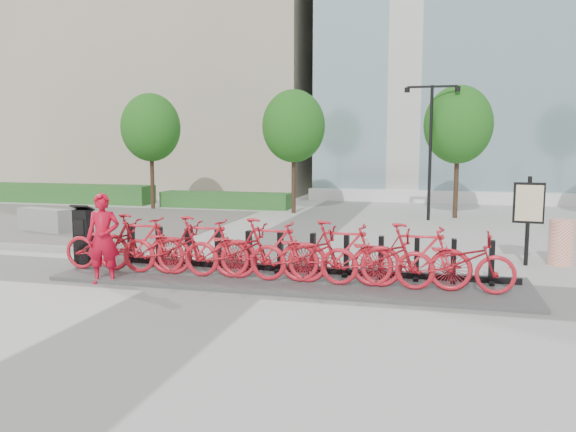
% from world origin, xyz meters
% --- Properties ---
extents(ground, '(120.00, 120.00, 0.00)m').
position_xyz_m(ground, '(0.00, 0.00, 0.00)').
color(ground, '#9C9C9C').
extents(gravel_patch, '(14.00, 14.00, 0.00)m').
position_xyz_m(gravel_patch, '(-10.00, 7.00, 0.01)').
color(gravel_patch, '#655B52').
rests_on(gravel_patch, ground).
extents(hedge_a, '(10.00, 1.40, 0.90)m').
position_xyz_m(hedge_a, '(-14.00, 13.50, 0.45)').
color(hedge_a, '#1E481B').
rests_on(hedge_a, ground).
extents(hedge_b, '(6.00, 1.20, 0.70)m').
position_xyz_m(hedge_b, '(-5.00, 13.20, 0.35)').
color(hedge_b, '#1E481B').
rests_on(hedge_b, ground).
extents(tree_0, '(2.60, 2.60, 5.10)m').
position_xyz_m(tree_0, '(-8.00, 12.00, 3.59)').
color(tree_0, '#402E1E').
rests_on(tree_0, ground).
extents(tree_1, '(2.60, 2.60, 5.10)m').
position_xyz_m(tree_1, '(-1.50, 12.00, 3.59)').
color(tree_1, '#402E1E').
rests_on(tree_1, ground).
extents(tree_2, '(2.60, 2.60, 5.10)m').
position_xyz_m(tree_2, '(5.00, 12.00, 3.59)').
color(tree_2, '#402E1E').
rests_on(tree_2, ground).
extents(streetlamp, '(2.00, 0.20, 5.00)m').
position_xyz_m(streetlamp, '(4.00, 11.00, 3.13)').
color(streetlamp, black).
rests_on(streetlamp, ground).
extents(dock_pad, '(9.60, 2.40, 0.08)m').
position_xyz_m(dock_pad, '(1.30, 0.30, 0.04)').
color(dock_pad, '#454545').
rests_on(dock_pad, ground).
extents(dock_rail_posts, '(8.02, 0.50, 0.85)m').
position_xyz_m(dock_rail_posts, '(1.36, 0.77, 0.51)').
color(dock_rail_posts, black).
rests_on(dock_rail_posts, dock_pad).
extents(bike_0, '(2.14, 0.75, 1.13)m').
position_xyz_m(bike_0, '(-2.60, -0.05, 0.64)').
color(bike_0, '#B31724').
rests_on(bike_0, dock_pad).
extents(bike_1, '(2.08, 0.59, 1.25)m').
position_xyz_m(bike_1, '(-1.88, -0.05, 0.71)').
color(bike_1, '#B31724').
rests_on(bike_1, dock_pad).
extents(bike_2, '(2.14, 0.75, 1.13)m').
position_xyz_m(bike_2, '(-1.16, -0.05, 0.64)').
color(bike_2, '#B31724').
rests_on(bike_2, dock_pad).
extents(bike_3, '(2.08, 0.59, 1.25)m').
position_xyz_m(bike_3, '(-0.44, -0.05, 0.71)').
color(bike_3, '#B31724').
rests_on(bike_3, dock_pad).
extents(bike_4, '(2.14, 0.75, 1.13)m').
position_xyz_m(bike_4, '(0.28, -0.05, 0.64)').
color(bike_4, '#B31724').
rests_on(bike_4, dock_pad).
extents(bike_5, '(2.08, 0.59, 1.25)m').
position_xyz_m(bike_5, '(1.00, -0.05, 0.71)').
color(bike_5, '#B31724').
rests_on(bike_5, dock_pad).
extents(bike_6, '(2.14, 0.75, 1.13)m').
position_xyz_m(bike_6, '(1.72, -0.05, 0.64)').
color(bike_6, '#B31724').
rests_on(bike_6, dock_pad).
extents(bike_7, '(2.08, 0.59, 1.25)m').
position_xyz_m(bike_7, '(2.44, -0.05, 0.71)').
color(bike_7, '#B31724').
rests_on(bike_7, dock_pad).
extents(bike_8, '(2.14, 0.75, 1.13)m').
position_xyz_m(bike_8, '(3.16, -0.05, 0.64)').
color(bike_8, '#B31724').
rests_on(bike_8, dock_pad).
extents(bike_9, '(2.08, 0.59, 1.25)m').
position_xyz_m(bike_9, '(3.88, -0.05, 0.71)').
color(bike_9, '#B31724').
rests_on(bike_9, dock_pad).
extents(bike_10, '(2.14, 0.75, 1.13)m').
position_xyz_m(bike_10, '(4.60, -0.05, 0.64)').
color(bike_10, '#B31724').
rests_on(bike_10, dock_pad).
extents(kiosk, '(0.44, 0.37, 1.38)m').
position_xyz_m(kiosk, '(-3.54, 0.38, 0.74)').
color(kiosk, black).
rests_on(kiosk, dock_pad).
extents(worker_red, '(0.77, 0.61, 1.83)m').
position_xyz_m(worker_red, '(-2.25, -0.81, 0.92)').
color(worker_red, '#B1071F').
rests_on(worker_red, ground).
extents(construction_barrel, '(0.58, 0.58, 1.07)m').
position_xyz_m(construction_barrel, '(7.10, 3.47, 0.53)').
color(construction_barrel, '#E2461C').
rests_on(construction_barrel, ground).
extents(jersey_barrier, '(2.01, 0.96, 0.75)m').
position_xyz_m(jersey_barrier, '(-8.16, 4.92, 0.37)').
color(jersey_barrier, gray).
rests_on(jersey_barrier, ground).
extents(map_sign, '(0.69, 0.17, 2.08)m').
position_xyz_m(map_sign, '(6.31, 3.19, 1.38)').
color(map_sign, black).
rests_on(map_sign, ground).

